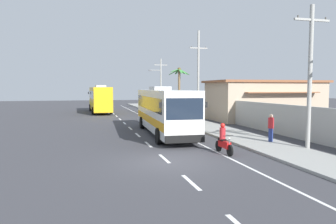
{
  "coord_description": "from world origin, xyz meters",
  "views": [
    {
      "loc": [
        -3.8,
        -14.44,
        3.54
      ],
      "look_at": [
        2.38,
        9.03,
        1.7
      ],
      "focal_mm": 33.69,
      "sensor_mm": 36.0,
      "label": 1
    }
  ],
  "objects_px": {
    "pedestrian_near_kerb": "(195,113)",
    "coach_bus_foreground": "(164,109)",
    "pedestrian_midwalk": "(177,110)",
    "utility_pole_mid": "(198,74)",
    "coach_bus_far_lane": "(100,98)",
    "palm_second": "(179,81)",
    "roadside_building": "(264,100)",
    "utility_pole_nearest": "(310,75)",
    "utility_pole_far": "(160,82)",
    "motorcycle_trailing": "(224,141)",
    "pedestrian_far_walk": "(271,127)",
    "motorcycle_beside_bus": "(159,116)"
  },
  "relations": [
    {
      "from": "pedestrian_midwalk",
      "to": "utility_pole_nearest",
      "type": "distance_m",
      "value": 18.89
    },
    {
      "from": "coach_bus_foreground",
      "to": "pedestrian_far_walk",
      "type": "xyz_separation_m",
      "value": [
        5.58,
        -5.91,
        -0.85
      ]
    },
    {
      "from": "coach_bus_far_lane",
      "to": "roadside_building",
      "type": "bearing_deg",
      "value": -41.63
    },
    {
      "from": "pedestrian_midwalk",
      "to": "utility_pole_far",
      "type": "height_order",
      "value": "utility_pole_far"
    },
    {
      "from": "motorcycle_beside_bus",
      "to": "roadside_building",
      "type": "relative_size",
      "value": 0.16
    },
    {
      "from": "utility_pole_mid",
      "to": "palm_second",
      "type": "bearing_deg",
      "value": 83.24
    },
    {
      "from": "utility_pole_nearest",
      "to": "palm_second",
      "type": "xyz_separation_m",
      "value": [
        1.29,
        29.64,
        0.26
      ]
    },
    {
      "from": "motorcycle_trailing",
      "to": "roadside_building",
      "type": "xyz_separation_m",
      "value": [
        12.14,
        15.74,
        1.54
      ]
    },
    {
      "from": "coach_bus_foreground",
      "to": "motorcycle_beside_bus",
      "type": "height_order",
      "value": "coach_bus_foreground"
    },
    {
      "from": "pedestrian_near_kerb",
      "to": "utility_pole_nearest",
      "type": "bearing_deg",
      "value": -100.32
    },
    {
      "from": "coach_bus_far_lane",
      "to": "utility_pole_mid",
      "type": "height_order",
      "value": "utility_pole_mid"
    },
    {
      "from": "motorcycle_trailing",
      "to": "roadside_building",
      "type": "relative_size",
      "value": 0.16
    },
    {
      "from": "coach_bus_foreground",
      "to": "roadside_building",
      "type": "bearing_deg",
      "value": 30.0
    },
    {
      "from": "utility_pole_far",
      "to": "roadside_building",
      "type": "height_order",
      "value": "utility_pole_far"
    },
    {
      "from": "coach_bus_foreground",
      "to": "roadside_building",
      "type": "relative_size",
      "value": 1.01
    },
    {
      "from": "coach_bus_far_lane",
      "to": "motorcycle_trailing",
      "type": "relative_size",
      "value": 6.03
    },
    {
      "from": "utility_pole_mid",
      "to": "roadside_building",
      "type": "height_order",
      "value": "utility_pole_mid"
    },
    {
      "from": "utility_pole_nearest",
      "to": "motorcycle_beside_bus",
      "type": "bearing_deg",
      "value": 106.42
    },
    {
      "from": "utility_pole_mid",
      "to": "coach_bus_foreground",
      "type": "bearing_deg",
      "value": -123.83
    },
    {
      "from": "motorcycle_trailing",
      "to": "utility_pole_mid",
      "type": "relative_size",
      "value": 0.2
    },
    {
      "from": "palm_second",
      "to": "coach_bus_foreground",
      "type": "bearing_deg",
      "value": -109.86
    },
    {
      "from": "pedestrian_midwalk",
      "to": "utility_pole_mid",
      "type": "bearing_deg",
      "value": 116.72
    },
    {
      "from": "pedestrian_midwalk",
      "to": "motorcycle_beside_bus",
      "type": "bearing_deg",
      "value": -4.99
    },
    {
      "from": "utility_pole_far",
      "to": "motorcycle_trailing",
      "type": "bearing_deg",
      "value": -97.83
    },
    {
      "from": "motorcycle_trailing",
      "to": "utility_pole_nearest",
      "type": "xyz_separation_m",
      "value": [
        5.01,
        -0.43,
        3.63
      ]
    },
    {
      "from": "coach_bus_far_lane",
      "to": "pedestrian_near_kerb",
      "type": "height_order",
      "value": "coach_bus_far_lane"
    },
    {
      "from": "pedestrian_midwalk",
      "to": "roadside_building",
      "type": "distance_m",
      "value": 9.78
    },
    {
      "from": "palm_second",
      "to": "utility_pole_far",
      "type": "bearing_deg",
      "value": 104.39
    },
    {
      "from": "coach_bus_foreground",
      "to": "coach_bus_far_lane",
      "type": "bearing_deg",
      "value": 99.2
    },
    {
      "from": "pedestrian_near_kerb",
      "to": "roadside_building",
      "type": "height_order",
      "value": "roadside_building"
    },
    {
      "from": "motorcycle_trailing",
      "to": "utility_pole_far",
      "type": "distance_m",
      "value": 35.54
    },
    {
      "from": "pedestrian_midwalk",
      "to": "utility_pole_nearest",
      "type": "xyz_separation_m",
      "value": [
        2.3,
        -18.47,
        3.22
      ]
    },
    {
      "from": "motorcycle_beside_bus",
      "to": "utility_pole_nearest",
      "type": "xyz_separation_m",
      "value": [
        4.83,
        -16.4,
        3.62
      ]
    },
    {
      "from": "pedestrian_far_walk",
      "to": "palm_second",
      "type": "relative_size",
      "value": 0.27
    },
    {
      "from": "pedestrian_far_walk",
      "to": "utility_pole_far",
      "type": "bearing_deg",
      "value": 100.38
    },
    {
      "from": "pedestrian_near_kerb",
      "to": "utility_pole_nearest",
      "type": "xyz_separation_m",
      "value": [
        1.61,
        -14.67,
        3.21
      ]
    },
    {
      "from": "utility_pole_far",
      "to": "coach_bus_foreground",
      "type": "bearing_deg",
      "value": -102.9
    },
    {
      "from": "pedestrian_far_walk",
      "to": "utility_pole_nearest",
      "type": "xyz_separation_m",
      "value": [
        0.82,
        -2.45,
        3.23
      ]
    },
    {
      "from": "pedestrian_near_kerb",
      "to": "coach_bus_foreground",
      "type": "bearing_deg",
      "value": -143.77
    },
    {
      "from": "motorcycle_trailing",
      "to": "pedestrian_far_walk",
      "type": "relative_size",
      "value": 1.12
    },
    {
      "from": "utility_pole_nearest",
      "to": "coach_bus_foreground",
      "type": "bearing_deg",
      "value": 127.44
    },
    {
      "from": "palm_second",
      "to": "roadside_building",
      "type": "relative_size",
      "value": 0.53
    },
    {
      "from": "utility_pole_nearest",
      "to": "utility_pole_far",
      "type": "distance_m",
      "value": 35.44
    },
    {
      "from": "utility_pole_nearest",
      "to": "coach_bus_far_lane",
      "type": "bearing_deg",
      "value": 107.85
    },
    {
      "from": "pedestrian_far_walk",
      "to": "utility_pole_nearest",
      "type": "height_order",
      "value": "utility_pole_nearest"
    },
    {
      "from": "palm_second",
      "to": "roadside_building",
      "type": "distance_m",
      "value": 14.87
    },
    {
      "from": "utility_pole_nearest",
      "to": "utility_pole_mid",
      "type": "height_order",
      "value": "utility_pole_mid"
    },
    {
      "from": "pedestrian_midwalk",
      "to": "utility_pole_mid",
      "type": "distance_m",
      "value": 4.61
    },
    {
      "from": "utility_pole_far",
      "to": "roadside_building",
      "type": "relative_size",
      "value": 0.67
    },
    {
      "from": "pedestrian_near_kerb",
      "to": "utility_pole_mid",
      "type": "distance_m",
      "value": 5.23
    }
  ]
}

